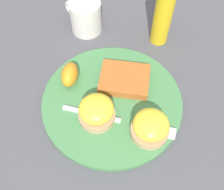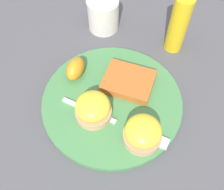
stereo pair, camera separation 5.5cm
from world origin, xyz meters
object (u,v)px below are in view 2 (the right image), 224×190
hashbrown_patty (128,81)px  orange_wedge (75,69)px  sandwich_benedict_left (92,107)px  fork (120,124)px  condiment_bottle (178,25)px  sandwich_benedict_right (143,133)px  cup (103,14)px

hashbrown_patty → orange_wedge: 0.12m
sandwich_benedict_left → fork: (-0.06, -0.02, -0.02)m
hashbrown_patty → condiment_bottle: bearing=-86.3°
sandwich_benedict_left → fork: sandwich_benedict_left is taller
fork → condiment_bottle: size_ratio=1.56×
sandwich_benedict_left → fork: 0.07m
sandwich_benedict_right → cup: cup is taller
sandwich_benedict_left → orange_wedge: size_ratio=1.28×
hashbrown_patty → cup: bearing=-26.3°
cup → condiment_bottle: size_ratio=0.73×
cup → condiment_bottle: (-0.18, -0.08, 0.03)m
sandwich_benedict_right → hashbrown_patty: (0.11, -0.07, -0.02)m
orange_wedge → condiment_bottle: size_ratio=0.41×
sandwich_benedict_right → condiment_bottle: (0.12, -0.25, 0.03)m
cup → orange_wedge: bearing=118.1°
sandwich_benedict_right → cup: size_ratio=0.71×
orange_wedge → condiment_bottle: condiment_bottle is taller
sandwich_benedict_right → hashbrown_patty: sandwich_benedict_right is taller
fork → cup: cup is taller
sandwich_benedict_right → hashbrown_patty: bearing=-33.4°
fork → cup: bearing=-35.4°
sandwich_benedict_right → condiment_bottle: condiment_bottle is taller
sandwich_benedict_right → cup: bearing=-29.1°
fork → sandwich_benedict_left: bearing=22.5°
sandwich_benedict_right → orange_wedge: 0.21m
hashbrown_patty → orange_wedge: orange_wedge is taller
hashbrown_patty → fork: hashbrown_patty is taller
fork → orange_wedge: bearing=-5.4°
sandwich_benedict_right → condiment_bottle: size_ratio=0.52×
sandwich_benedict_left → condiment_bottle: (0.01, -0.28, 0.03)m
sandwich_benedict_left → hashbrown_patty: 0.11m
cup → condiment_bottle: 0.20m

